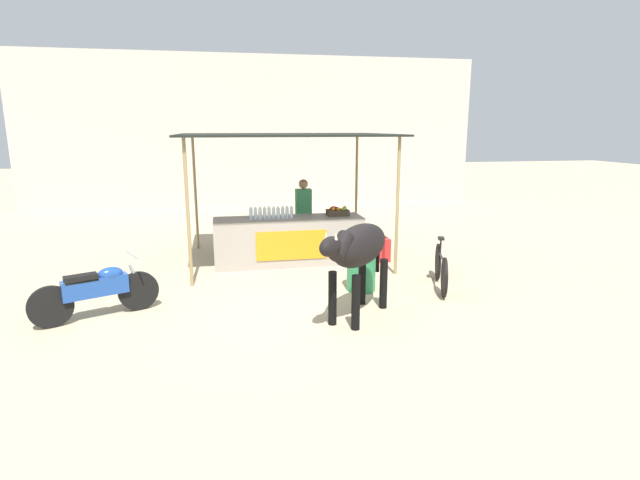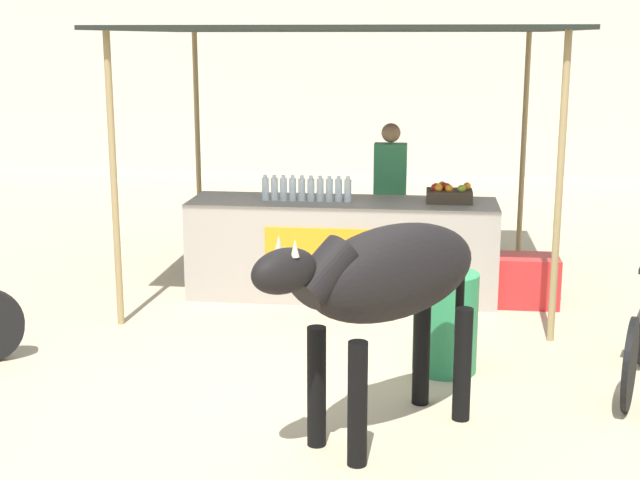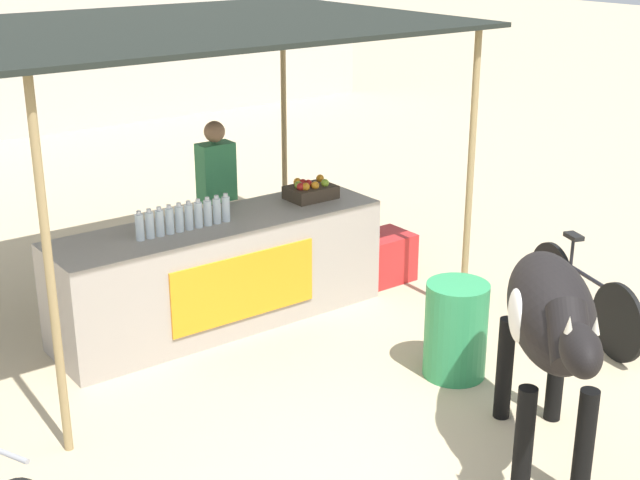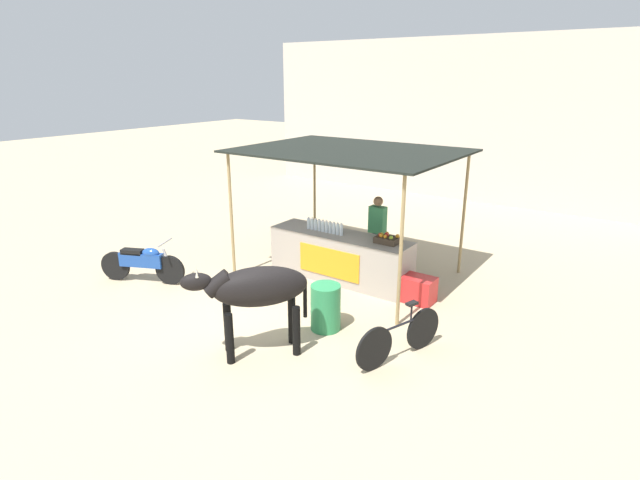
{
  "view_description": "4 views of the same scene",
  "coord_description": "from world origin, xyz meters",
  "px_view_note": "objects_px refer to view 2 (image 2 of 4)",
  "views": [
    {
      "loc": [
        -1.31,
        -7.66,
        2.74
      ],
      "look_at": [
        0.37,
        0.81,
        0.79
      ],
      "focal_mm": 28.0,
      "sensor_mm": 36.0,
      "label": 1
    },
    {
      "loc": [
        0.81,
        -6.32,
        2.52
      ],
      "look_at": [
        -0.11,
        1.23,
        0.78
      ],
      "focal_mm": 50.0,
      "sensor_mm": 36.0,
      "label": 2
    },
    {
      "loc": [
        -3.64,
        -4.18,
        3.42
      ],
      "look_at": [
        0.23,
        1.04,
        1.07
      ],
      "focal_mm": 50.0,
      "sensor_mm": 36.0,
      "label": 3
    },
    {
      "loc": [
        5.17,
        -5.85,
        3.99
      ],
      "look_at": [
        0.01,
        1.48,
        1.03
      ],
      "focal_mm": 28.0,
      "sensor_mm": 36.0,
      "label": 4
    }
  ],
  "objects_px": {
    "bicycle_leaning": "(638,340)",
    "water_barrel": "(445,322)",
    "cooler_box": "(526,280)",
    "cow": "(386,281)",
    "fruit_crate": "(449,194)",
    "stall_counter": "(342,249)",
    "vendor_behind_counter": "(390,199)"
  },
  "relations": [
    {
      "from": "bicycle_leaning",
      "to": "water_barrel",
      "type": "bearing_deg",
      "value": 175.02
    },
    {
      "from": "cooler_box",
      "to": "water_barrel",
      "type": "relative_size",
      "value": 0.77
    },
    {
      "from": "cooler_box",
      "to": "cow",
      "type": "height_order",
      "value": "cow"
    },
    {
      "from": "bicycle_leaning",
      "to": "fruit_crate",
      "type": "bearing_deg",
      "value": 122.75
    },
    {
      "from": "cooler_box",
      "to": "bicycle_leaning",
      "type": "bearing_deg",
      "value": -72.96
    },
    {
      "from": "cow",
      "to": "bicycle_leaning",
      "type": "relative_size",
      "value": 1.02
    },
    {
      "from": "cooler_box",
      "to": "water_barrel",
      "type": "distance_m",
      "value": 2.02
    },
    {
      "from": "fruit_crate",
      "to": "cow",
      "type": "xyz_separation_m",
      "value": [
        -0.45,
        -3.2,
        -0.0
      ]
    },
    {
      "from": "stall_counter",
      "to": "bicycle_leaning",
      "type": "bearing_deg",
      "value": -40.85
    },
    {
      "from": "stall_counter",
      "to": "water_barrel",
      "type": "relative_size",
      "value": 3.87
    },
    {
      "from": "stall_counter",
      "to": "cooler_box",
      "type": "bearing_deg",
      "value": -3.12
    },
    {
      "from": "fruit_crate",
      "to": "water_barrel",
      "type": "xyz_separation_m",
      "value": [
        -0.04,
        -2.0,
        -0.65
      ]
    },
    {
      "from": "cooler_box",
      "to": "bicycle_leaning",
      "type": "xyz_separation_m",
      "value": [
        0.6,
        -1.97,
        0.11
      ]
    },
    {
      "from": "cow",
      "to": "vendor_behind_counter",
      "type": "bearing_deg",
      "value": 92.1
    },
    {
      "from": "stall_counter",
      "to": "water_barrel",
      "type": "xyz_separation_m",
      "value": [
        0.98,
        -1.94,
        -0.09
      ]
    },
    {
      "from": "stall_counter",
      "to": "vendor_behind_counter",
      "type": "xyz_separation_m",
      "value": [
        0.43,
        0.75,
        0.37
      ]
    },
    {
      "from": "stall_counter",
      "to": "bicycle_leaning",
      "type": "relative_size",
      "value": 1.89
    },
    {
      "from": "bicycle_leaning",
      "to": "stall_counter",
      "type": "bearing_deg",
      "value": 139.15
    },
    {
      "from": "water_barrel",
      "to": "fruit_crate",
      "type": "bearing_deg",
      "value": 88.71
    },
    {
      "from": "water_barrel",
      "to": "cow",
      "type": "bearing_deg",
      "value": -108.73
    },
    {
      "from": "cooler_box",
      "to": "cow",
      "type": "relative_size",
      "value": 0.37
    },
    {
      "from": "vendor_behind_counter",
      "to": "cow",
      "type": "height_order",
      "value": "vendor_behind_counter"
    },
    {
      "from": "cow",
      "to": "bicycle_leaning",
      "type": "distance_m",
      "value": 2.22
    },
    {
      "from": "water_barrel",
      "to": "cooler_box",
      "type": "bearing_deg",
      "value": 66.45
    },
    {
      "from": "vendor_behind_counter",
      "to": "cow",
      "type": "xyz_separation_m",
      "value": [
        0.14,
        -3.9,
        0.18
      ]
    },
    {
      "from": "water_barrel",
      "to": "cow",
      "type": "height_order",
      "value": "cow"
    },
    {
      "from": "vendor_behind_counter",
      "to": "cooler_box",
      "type": "height_order",
      "value": "vendor_behind_counter"
    },
    {
      "from": "vendor_behind_counter",
      "to": "cooler_box",
      "type": "relative_size",
      "value": 2.75
    },
    {
      "from": "fruit_crate",
      "to": "cooler_box",
      "type": "distance_m",
      "value": 1.11
    },
    {
      "from": "stall_counter",
      "to": "cooler_box",
      "type": "xyz_separation_m",
      "value": [
        1.78,
        -0.1,
        -0.24
      ]
    },
    {
      "from": "water_barrel",
      "to": "bicycle_leaning",
      "type": "height_order",
      "value": "bicycle_leaning"
    },
    {
      "from": "stall_counter",
      "to": "vendor_behind_counter",
      "type": "distance_m",
      "value": 0.94
    }
  ]
}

